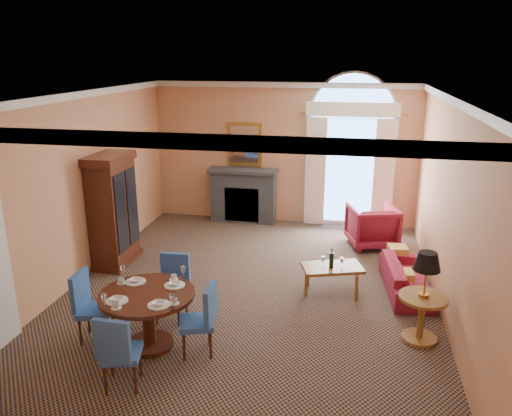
% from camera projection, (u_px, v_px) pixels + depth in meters
% --- Properties ---
extents(ground, '(7.50, 7.50, 0.00)m').
position_uv_depth(ground, '(250.00, 291.00, 8.33)').
color(ground, '#121C39').
rests_on(ground, ground).
extents(room_envelope, '(6.04, 7.52, 3.45)m').
position_uv_depth(room_envelope, '(256.00, 135.00, 8.21)').
color(room_envelope, tan).
rests_on(room_envelope, ground).
extents(armoire, '(0.60, 1.06, 2.08)m').
position_uv_depth(armoire, '(113.00, 212.00, 9.18)').
color(armoire, '#37170C').
rests_on(armoire, ground).
extents(dining_table, '(1.26, 1.26, 0.99)m').
position_uv_depth(dining_table, '(148.00, 307.00, 6.59)').
color(dining_table, '#37170C').
rests_on(dining_table, ground).
extents(dining_chair_north, '(0.45, 0.46, 0.98)m').
position_uv_depth(dining_chair_north, '(173.00, 282.00, 7.37)').
color(dining_chair_north, '#2955A1').
rests_on(dining_chair_north, ground).
extents(dining_chair_south, '(0.53, 0.53, 0.98)m').
position_uv_depth(dining_chair_south, '(117.00, 349.00, 5.71)').
color(dining_chair_south, '#2955A1').
rests_on(dining_chair_south, ground).
extents(dining_chair_east, '(0.55, 0.55, 0.98)m').
position_uv_depth(dining_chair_east, '(203.00, 315.00, 6.44)').
color(dining_chair_east, '#2955A1').
rests_on(dining_chair_east, ground).
extents(dining_chair_west, '(0.51, 0.51, 0.98)m').
position_uv_depth(dining_chair_west, '(88.00, 302.00, 6.79)').
color(dining_chair_west, '#2955A1').
rests_on(dining_chair_west, ground).
extents(sofa, '(0.82, 1.74, 0.49)m').
position_uv_depth(sofa, '(407.00, 277.00, 8.26)').
color(sofa, maroon).
rests_on(sofa, ground).
extents(armchair, '(1.14, 1.16, 0.86)m').
position_uv_depth(armchair, '(372.00, 226.00, 10.17)').
color(armchair, maroon).
rests_on(armchair, ground).
extents(coffee_table, '(1.08, 0.80, 0.83)m').
position_uv_depth(coffee_table, '(332.00, 268.00, 8.11)').
color(coffee_table, olive).
rests_on(coffee_table, ground).
extents(side_table, '(0.66, 0.66, 1.27)m').
position_uv_depth(side_table, '(425.00, 287.00, 6.69)').
color(side_table, olive).
rests_on(side_table, ground).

